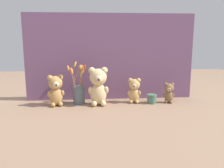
# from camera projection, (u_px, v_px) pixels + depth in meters

# --- Properties ---
(ground_plane) EXTENTS (4.00, 4.00, 0.00)m
(ground_plane) POSITION_uv_depth(u_px,v_px,m) (112.00, 104.00, 1.87)
(ground_plane) COLOR #8E7056
(backdrop_wall) EXTENTS (1.40, 0.02, 0.71)m
(backdrop_wall) POSITION_uv_depth(u_px,v_px,m) (110.00, 57.00, 1.97)
(backdrop_wall) COLOR #704C70
(backdrop_wall) RESTS_ON ground
(teddy_bear_large) EXTENTS (0.16, 0.15, 0.30)m
(teddy_bear_large) POSITION_uv_depth(u_px,v_px,m) (98.00, 85.00, 1.82)
(teddy_bear_large) COLOR #DBBC84
(teddy_bear_large) RESTS_ON ground
(teddy_bear_medium) EXTENTS (0.13, 0.12, 0.24)m
(teddy_bear_medium) POSITION_uv_depth(u_px,v_px,m) (56.00, 90.00, 1.80)
(teddy_bear_medium) COLOR tan
(teddy_bear_medium) RESTS_ON ground
(teddy_bear_small) EXTENTS (0.11, 0.10, 0.20)m
(teddy_bear_small) POSITION_uv_depth(u_px,v_px,m) (134.00, 90.00, 1.89)
(teddy_bear_small) COLOR tan
(teddy_bear_small) RESTS_ON ground
(teddy_bear_tiny) EXTENTS (0.09, 0.08, 0.16)m
(teddy_bear_tiny) POSITION_uv_depth(u_px,v_px,m) (169.00, 92.00, 1.90)
(teddy_bear_tiny) COLOR olive
(teddy_bear_tiny) RESTS_ON ground
(flower_vase) EXTENTS (0.16, 0.17, 0.33)m
(flower_vase) POSITION_uv_depth(u_px,v_px,m) (79.00, 91.00, 1.87)
(flower_vase) COLOR slate
(flower_vase) RESTS_ON ground
(decorative_tin_tall) EXTENTS (0.08, 0.08, 0.07)m
(decorative_tin_tall) POSITION_uv_depth(u_px,v_px,m) (152.00, 99.00, 1.89)
(decorative_tin_tall) COLOR #47705B
(decorative_tin_tall) RESTS_ON ground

